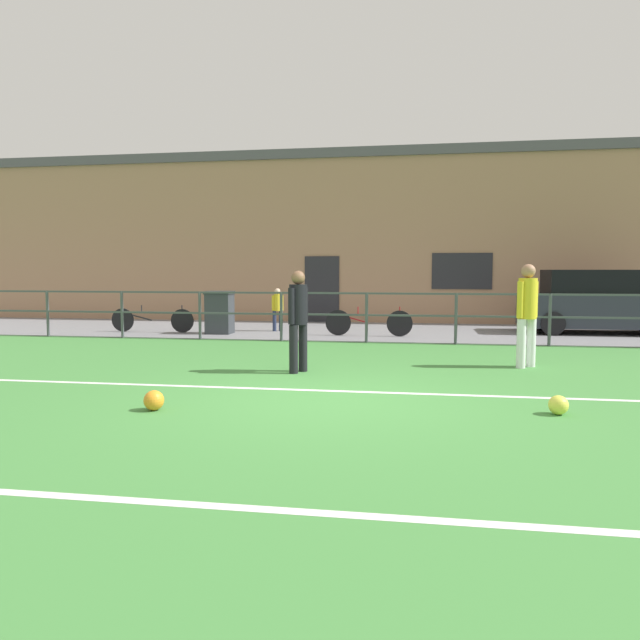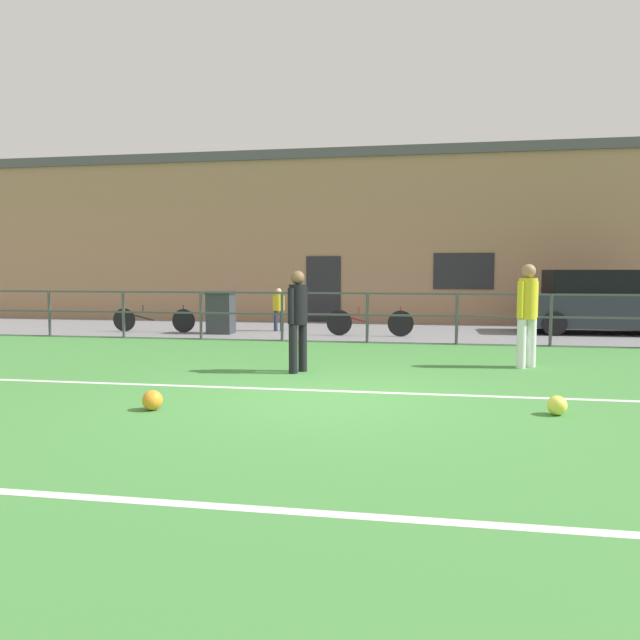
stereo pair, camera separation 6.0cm
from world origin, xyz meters
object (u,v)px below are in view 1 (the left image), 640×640
parked_car_red (598,303)px  bicycle_parked_1 (152,320)px  soccer_ball_spare (558,405)px  bicycle_parked_0 (368,322)px  player_goalkeeper (298,315)px  spectator_child (278,307)px  player_striker (527,309)px  trash_bin_0 (220,312)px  soccer_ball_match (154,400)px

parked_car_red → bicycle_parked_1: bearing=-172.0°
soccer_ball_spare → bicycle_parked_0: (-2.76, 7.61, 0.24)m
parked_car_red → player_goalkeeper: bearing=-133.4°
player_goalkeeper → bicycle_parked_0: (0.72, 5.34, -0.58)m
soccer_ball_spare → spectator_child: size_ratio=0.19×
player_striker → bicycle_parked_1: (-8.75, 4.24, -0.65)m
spectator_child → bicycle_parked_0: (2.51, -0.78, -0.32)m
player_goalkeeper → trash_bin_0: (-3.12, 5.27, -0.36)m
bicycle_parked_1 → trash_bin_0: (1.90, -0.07, 0.23)m
soccer_ball_match → trash_bin_0: 8.32m
player_goalkeeper → trash_bin_0: size_ratio=1.49×
bicycle_parked_0 → bicycle_parked_1: 5.74m
soccer_ball_spare → spectator_child: (-5.27, 8.39, 0.56)m
player_striker → bicycle_parked_0: bearing=-96.4°
bicycle_parked_0 → bicycle_parked_1: size_ratio=0.95×
player_goalkeeper → player_striker: bearing=-46.4°
player_striker → parked_car_red: 6.53m
player_striker → trash_bin_0: size_ratio=1.59×
player_striker → parked_car_red: bearing=-157.6°
player_striker → soccer_ball_match: player_striker is taller
player_striker → spectator_child: size_ratio=1.52×
bicycle_parked_0 → soccer_ball_spare: bearing=-70.1°
player_goalkeeper → bicycle_parked_1: player_goalkeeper is taller
player_goalkeeper → bicycle_parked_1: size_ratio=0.72×
spectator_child → trash_bin_0: 1.59m
soccer_ball_spare → trash_bin_0: bearing=131.2°
trash_bin_0 → bicycle_parked_1: bearing=177.8°
soccer_ball_match → soccer_ball_spare: size_ratio=1.07×
soccer_ball_match → bicycle_parked_0: 8.37m
player_goalkeeper → bicycle_parked_1: (-5.02, 5.34, -0.59)m
soccer_ball_spare → player_striker: bearing=85.8°
player_goalkeeper → soccer_ball_spare: 4.24m
soccer_ball_match → parked_car_red: parked_car_red is taller
spectator_child → bicycle_parked_0: bearing=140.6°
player_striker → bicycle_parked_0: (-3.01, 4.24, -0.64)m
player_striker → soccer_ball_spare: 3.50m
trash_bin_0 → soccer_ball_match: bearing=-76.5°
soccer_ball_spare → bicycle_parked_1: bearing=138.2°
player_goalkeeper → parked_car_red: (6.58, 6.97, -0.14)m
bicycle_parked_0 → bicycle_parked_1: (-5.74, -0.00, -0.01)m
spectator_child → bicycle_parked_0: spectator_child is taller
player_striker → bicycle_parked_0: size_ratio=0.81×
spectator_child → parked_car_red: size_ratio=0.29×
bicycle_parked_0 → soccer_ball_match: bearing=-103.1°
spectator_child → bicycle_parked_1: (-3.23, -0.78, -0.33)m
soccer_ball_match → bicycle_parked_1: bearing=115.2°
soccer_ball_spare → bicycle_parked_0: size_ratio=0.10×
soccer_ball_spare → bicycle_parked_0: bicycle_parked_0 is taller
soccer_ball_match → bicycle_parked_1: 9.02m
player_goalkeeper → player_striker: 3.89m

